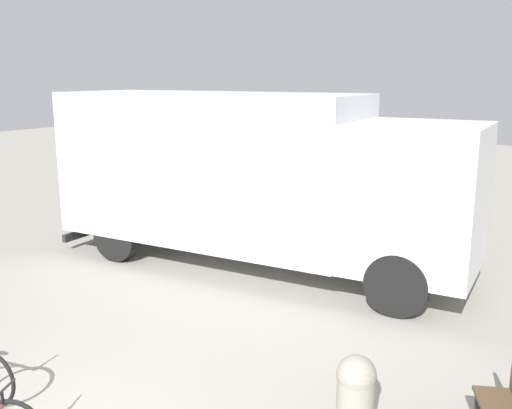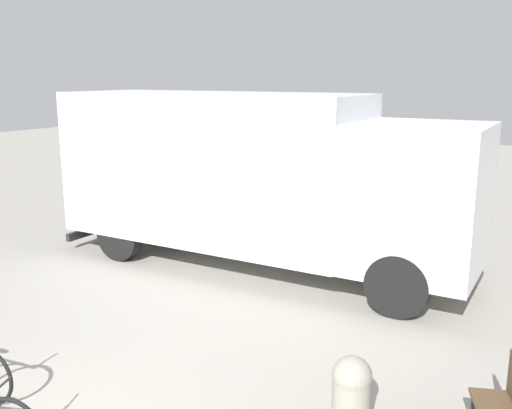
# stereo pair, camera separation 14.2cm
# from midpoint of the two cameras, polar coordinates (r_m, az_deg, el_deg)

# --- Properties ---
(delivery_truck) EXTENTS (8.21, 2.54, 3.33)m
(delivery_truck) POSITION_cam_midpoint_polar(r_m,az_deg,el_deg) (10.78, -0.97, 3.10)
(delivery_truck) COLOR silver
(delivery_truck) RESTS_ON ground
(bollard_near_bench) EXTENTS (0.42, 0.42, 0.81)m
(bollard_near_bench) POSITION_cam_midpoint_polar(r_m,az_deg,el_deg) (6.34, 9.29, -17.82)
(bollard_near_bench) COLOR gray
(bollard_near_bench) RESTS_ON ground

